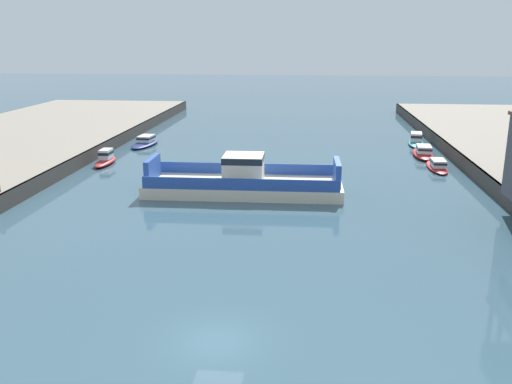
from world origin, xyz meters
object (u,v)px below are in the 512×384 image
Objects in this scene: moored_boat_near_left at (437,165)px; moored_boat_far_right at (416,140)px; chain_ferry at (244,181)px; moored_boat_near_right at (106,159)px; moored_boat_mid_left at (145,142)px; moored_boat_upstream_a at (423,152)px.

moored_boat_far_right is (0.36, 15.58, 0.14)m from moored_boat_near_left.
chain_ferry is 23.91m from moored_boat_near_left.
moored_boat_near_right reaches higher than moored_boat_mid_left.
moored_boat_near_left is 0.90× the size of moored_boat_upstream_a.
moored_boat_mid_left is 0.96× the size of moored_boat_upstream_a.
moored_boat_mid_left is at bearing 163.64° from moored_boat_near_left.
moored_boat_near_right is 0.74× the size of moored_boat_far_right.
moored_boat_near_right is at bearing -95.71° from moored_boat_mid_left.
moored_boat_mid_left is 1.00× the size of moored_boat_far_right.
moored_boat_near_left is 38.71m from moored_boat_mid_left.
chain_ferry reaches higher than moored_boat_near_left.
chain_ferry is 2.44× the size of moored_boat_far_right.
moored_boat_near_left is 38.37m from moored_boat_near_right.
moored_boat_far_right reaches higher than moored_boat_upstream_a.
moored_boat_near_right is at bearing 148.56° from chain_ferry.
chain_ferry is at bearing -136.98° from moored_boat_upstream_a.
moored_boat_near_right is at bearing -156.58° from moored_boat_far_right.
moored_boat_upstream_a is (-0.62, -8.51, -0.06)m from moored_boat_far_right.
chain_ferry is at bearing -31.44° from moored_boat_near_right.
moored_boat_mid_left is at bearing 174.07° from moored_boat_upstream_a.
moored_boat_upstream_a is (20.42, 19.06, -0.59)m from chain_ferry.
chain_ferry is 20.71m from moored_boat_near_right.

